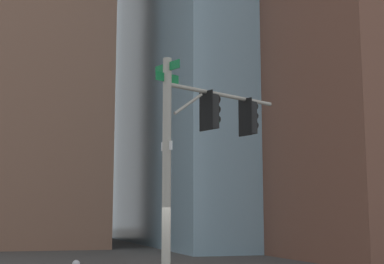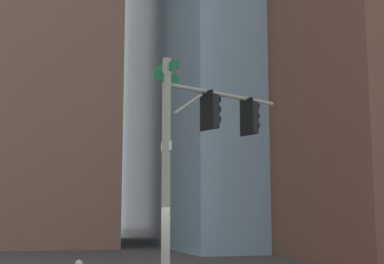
% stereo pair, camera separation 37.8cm
% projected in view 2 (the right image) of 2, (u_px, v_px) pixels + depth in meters
% --- Properties ---
extents(signal_pole_assembly, '(2.27, 4.26, 6.58)m').
position_uv_depth(signal_pole_assembly, '(201.00, 140.00, 15.92)').
color(signal_pole_assembly, '#9E998C').
rests_on(signal_pole_assembly, ground_plane).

